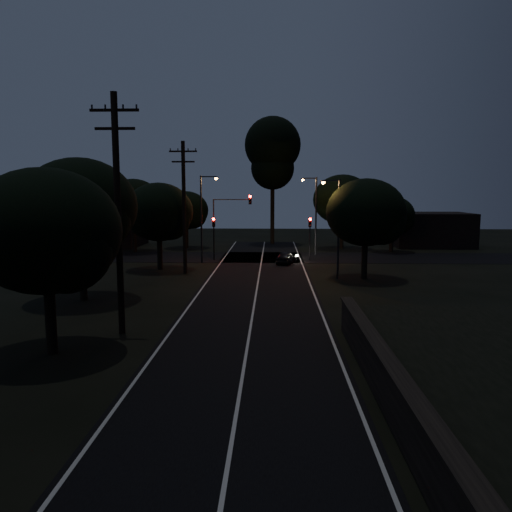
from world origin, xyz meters
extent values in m
cube|color=black|center=(0.00, 22.00, 0.01)|extent=(8.00, 70.00, 0.02)
cube|color=black|center=(0.00, 42.00, 0.01)|extent=(60.00, 8.00, 0.02)
cube|color=beige|center=(0.00, 22.00, 0.03)|extent=(0.12, 70.00, 0.01)
cube|color=beige|center=(-3.75, 22.00, 0.03)|extent=(0.12, 70.00, 0.01)
cube|color=beige|center=(3.75, 22.00, 0.03)|extent=(0.12, 70.00, 0.01)
cube|color=black|center=(4.60, 3.00, 0.75)|extent=(0.40, 26.00, 1.50)
cube|color=black|center=(4.60, 3.00, 1.55)|extent=(0.55, 26.00, 0.10)
cylinder|color=black|center=(-6.00, 15.00, 5.50)|extent=(0.30, 0.30, 11.00)
cube|color=black|center=(-6.00, 15.00, 10.20)|extent=(2.20, 0.12, 0.12)
cube|color=black|center=(-6.00, 15.00, 9.40)|extent=(1.80, 0.12, 0.12)
cylinder|color=black|center=(-6.00, 32.00, 5.25)|extent=(0.30, 0.30, 10.50)
cube|color=black|center=(-6.00, 32.00, 9.70)|extent=(2.20, 0.12, 0.12)
cube|color=black|center=(-6.00, 32.00, 8.90)|extent=(1.80, 0.12, 0.12)
cylinder|color=black|center=(-8.00, 12.00, 1.41)|extent=(0.44, 0.44, 2.81)
ellipsoid|color=black|center=(-8.00, 12.00, 5.05)|extent=(5.96, 5.96, 5.07)
sphere|color=black|center=(-6.96, 11.40, 4.45)|extent=(3.58, 3.58, 3.58)
cylinder|color=black|center=(-10.50, 22.00, 1.58)|extent=(0.44, 0.44, 3.16)
ellipsoid|color=black|center=(-10.50, 22.00, 5.71)|extent=(6.82, 6.82, 5.79)
sphere|color=black|center=(-9.31, 21.32, 5.03)|extent=(4.09, 4.09, 4.09)
cylinder|color=black|center=(-8.50, 34.00, 1.35)|extent=(0.44, 0.44, 2.70)
ellipsoid|color=black|center=(-8.50, 34.00, 4.87)|extent=(5.77, 5.77, 4.90)
sphere|color=black|center=(-7.49, 33.42, 4.29)|extent=(3.46, 3.46, 3.46)
cylinder|color=black|center=(-9.00, 50.00, 1.21)|extent=(0.44, 0.44, 2.43)
ellipsoid|color=black|center=(-9.00, 50.00, 4.38)|extent=(5.20, 5.20, 4.42)
sphere|color=black|center=(-8.09, 49.48, 3.86)|extent=(3.12, 3.12, 3.12)
cylinder|color=black|center=(-14.00, 46.00, 1.47)|extent=(0.44, 0.44, 2.95)
ellipsoid|color=black|center=(-14.00, 46.00, 5.28)|extent=(6.21, 6.21, 5.28)
sphere|color=black|center=(-12.91, 45.38, 4.66)|extent=(3.73, 3.73, 3.73)
cylinder|color=black|center=(9.00, 50.00, 1.56)|extent=(0.44, 0.44, 3.11)
ellipsoid|color=black|center=(9.00, 50.00, 5.63)|extent=(6.70, 6.70, 5.69)
sphere|color=black|center=(10.17, 49.33, 4.96)|extent=(4.02, 4.02, 4.02)
cylinder|color=black|center=(14.00, 47.00, 1.12)|extent=(0.44, 0.44, 2.23)
ellipsoid|color=black|center=(14.00, 47.00, 4.02)|extent=(4.76, 4.76, 4.05)
sphere|color=black|center=(14.83, 46.52, 3.54)|extent=(2.86, 2.86, 2.86)
cylinder|color=black|center=(8.00, 30.00, 1.40)|extent=(0.44, 0.44, 2.80)
ellipsoid|color=black|center=(8.00, 30.00, 5.03)|extent=(5.95, 5.95, 5.06)
sphere|color=black|center=(9.04, 29.41, 4.44)|extent=(3.57, 3.57, 3.57)
cylinder|color=black|center=(1.00, 55.00, 4.31)|extent=(0.50, 0.50, 8.63)
sphere|color=black|center=(1.00, 55.00, 12.23)|extent=(6.90, 6.90, 6.90)
sphere|color=black|center=(1.00, 55.00, 9.41)|extent=(5.33, 5.33, 5.33)
cube|color=black|center=(-20.00, 52.00, 2.20)|extent=(10.00, 8.00, 4.40)
cube|color=black|center=(20.00, 53.00, 2.00)|extent=(9.00, 7.00, 4.00)
cylinder|color=black|center=(-4.60, 40.00, 1.60)|extent=(0.12, 0.12, 3.20)
cube|color=black|center=(-4.60, 40.00, 3.65)|extent=(0.28, 0.22, 0.90)
sphere|color=#FF0705|center=(-4.60, 39.87, 3.95)|extent=(0.22, 0.22, 0.22)
cylinder|color=black|center=(4.60, 40.00, 1.60)|extent=(0.12, 0.12, 3.20)
cube|color=black|center=(4.60, 40.00, 3.65)|extent=(0.28, 0.22, 0.90)
sphere|color=#FF0705|center=(4.60, 39.87, 3.95)|extent=(0.22, 0.22, 0.22)
cylinder|color=black|center=(-4.60, 40.00, 2.50)|extent=(0.12, 0.12, 5.00)
cube|color=black|center=(-1.10, 40.00, 5.80)|extent=(0.28, 0.22, 0.90)
sphere|color=#FF0705|center=(-1.10, 39.87, 6.10)|extent=(0.22, 0.22, 0.22)
cube|color=black|center=(-2.85, 40.00, 5.80)|extent=(3.50, 0.08, 0.08)
cylinder|color=black|center=(-5.50, 38.00, 4.00)|extent=(0.16, 0.16, 8.00)
cube|color=black|center=(-4.80, 38.00, 7.90)|extent=(1.40, 0.10, 0.10)
cube|color=black|center=(-4.10, 38.00, 7.85)|extent=(0.35, 0.22, 0.12)
sphere|color=orange|center=(-4.10, 38.00, 7.75)|extent=(0.26, 0.26, 0.26)
cylinder|color=black|center=(5.50, 44.00, 4.00)|extent=(0.16, 0.16, 8.00)
cube|color=black|center=(4.80, 44.00, 7.90)|extent=(1.40, 0.10, 0.10)
cube|color=black|center=(4.10, 44.00, 7.85)|extent=(0.35, 0.22, 0.12)
sphere|color=orange|center=(4.10, 44.00, 7.75)|extent=(0.26, 0.26, 0.26)
cylinder|color=black|center=(6.00, 30.00, 3.75)|extent=(0.16, 0.16, 7.50)
cube|color=black|center=(5.40, 30.00, 7.40)|extent=(1.20, 0.10, 0.10)
cube|color=black|center=(4.80, 30.00, 7.35)|extent=(0.35, 0.22, 0.12)
sphere|color=orange|center=(4.80, 30.00, 7.25)|extent=(0.26, 0.26, 0.26)
imported|color=black|center=(2.31, 37.68, 0.56)|extent=(2.26, 3.56, 1.13)
camera|label=1|loc=(1.07, -7.56, 6.66)|focal=35.00mm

